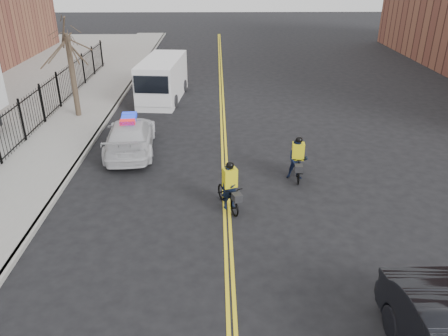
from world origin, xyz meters
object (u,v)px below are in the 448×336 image
at_px(police_cruiser, 130,136).
at_px(cyclist_far, 297,162).
at_px(cargo_van, 162,80).
at_px(cyclist_near, 230,192).

bearing_deg(police_cruiser, cyclist_far, 152.72).
relative_size(cargo_van, cyclist_far, 3.37).
bearing_deg(cyclist_far, police_cruiser, 163.03).
relative_size(cargo_van, cyclist_near, 3.16).
xyz_separation_m(police_cruiser, cargo_van, (0.54, 7.76, 0.44)).
relative_size(police_cruiser, cyclist_far, 2.94).
xyz_separation_m(cyclist_near, cyclist_far, (2.61, 2.13, 0.08)).
height_order(police_cruiser, cargo_van, cargo_van).
bearing_deg(cargo_van, police_cruiser, -88.51).
distance_m(cargo_van, cyclist_far, 12.22).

